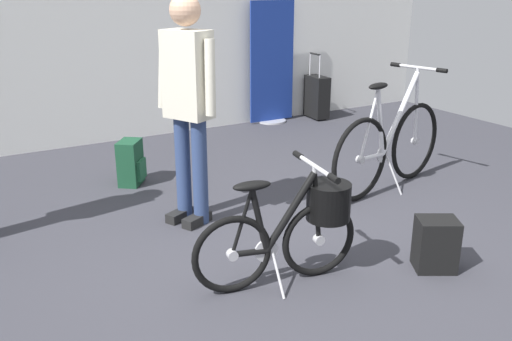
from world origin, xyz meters
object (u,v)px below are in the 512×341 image
Objects in this scene: visitor_near_wall at (188,98)px; backpack_on_floor at (435,244)px; floor_banner_stand at (272,70)px; handbag_on_floor at (131,163)px; display_bike_left at (389,145)px; folding_bike_foreground at (297,224)px; rolling_suitcase at (317,96)px.

visitor_near_wall reaches higher than backpack_on_floor.
floor_banner_stand reaches higher than handbag_on_floor.
floor_banner_stand reaches higher than display_bike_left.
backpack_on_floor is at bearing -106.34° from floor_banner_stand.
display_bike_left is 1.80m from visitor_near_wall.
rolling_suitcase is (2.49, 3.27, -0.07)m from folding_bike_foreground.
folding_bike_foreground is 0.63× the size of visitor_near_wall.
display_bike_left reaches higher than backpack_on_floor.
floor_banner_stand reaches higher than backpack_on_floor.
rolling_suitcase is 2.52× the size of backpack_on_floor.
folding_bike_foreground is 0.70× the size of display_bike_left.
backpack_on_floor is at bearing -115.19° from rolling_suitcase.
display_bike_left is 0.90× the size of visitor_near_wall.
visitor_near_wall is 4.90× the size of backpack_on_floor.
floor_banner_stand is 3.89m from backpack_on_floor.
floor_banner_stand is 3.76× the size of handbag_on_floor.
display_bike_left is 4.39× the size of backpack_on_floor.
floor_banner_stand is at bearing 73.66° from backpack_on_floor.
display_bike_left is at bearing -112.27° from rolling_suitcase.
display_bike_left is at bearing -7.33° from visitor_near_wall.
handbag_on_floor is (-2.23, -1.32, -0.46)m from floor_banner_stand.
floor_banner_stand is 2.63m from handbag_on_floor.
backpack_on_floor is 2.65m from handbag_on_floor.
handbag_on_floor is at bearing 98.87° from visitor_near_wall.
visitor_near_wall is 4.12× the size of handbag_on_floor.
display_bike_left reaches higher than handbag_on_floor.
visitor_near_wall is (-2.08, -2.29, 0.27)m from floor_banner_stand.
handbag_on_floor is (-0.15, 0.97, -0.72)m from visitor_near_wall.
folding_bike_foreground is 4.11m from rolling_suitcase.
visitor_near_wall is at bearing 99.36° from folding_bike_foreground.
rolling_suitcase is 3.95m from backpack_on_floor.
handbag_on_floor is at bearing -149.42° from floor_banner_stand.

